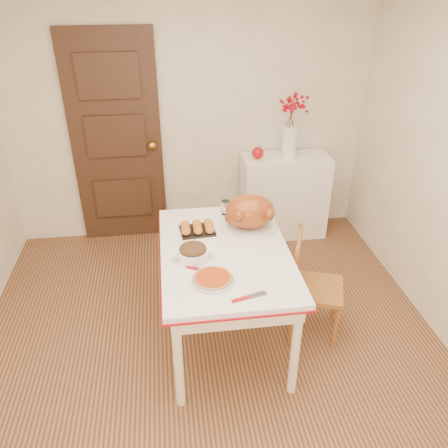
{
  "coord_description": "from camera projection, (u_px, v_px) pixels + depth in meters",
  "views": [
    {
      "loc": [
        -0.24,
        -2.26,
        2.49
      ],
      "look_at": [
        0.12,
        0.37,
        0.97
      ],
      "focal_mm": 36.03,
      "sensor_mm": 36.0,
      "label": 1
    }
  ],
  "objects": [
    {
      "name": "door_back",
      "position": [
        117.0,
        142.0,
        4.3
      ],
      "size": [
        0.85,
        0.06,
        2.06
      ],
      "primitive_type": "cube",
      "color": "black",
      "rests_on": "ground"
    },
    {
      "name": "shaker_pair",
      "position": [
        254.0,
        209.0,
        3.53
      ],
      "size": [
        0.09,
        0.05,
        0.08
      ],
      "primitive_type": null,
      "rotation": [
        0.0,
        0.0,
        0.22
      ],
      "color": "white",
      "rests_on": "kitchen_table"
    },
    {
      "name": "chair_oak",
      "position": [
        317.0,
        286.0,
        3.33
      ],
      "size": [
        0.48,
        0.48,
        0.86
      ],
      "primitive_type": null,
      "rotation": [
        0.0,
        0.0,
        1.23
      ],
      "color": "#95592A",
      "rests_on": "floor"
    },
    {
      "name": "kitchen_table",
      "position": [
        225.0,
        295.0,
        3.3
      ],
      "size": [
        0.9,
        1.32,
        0.79
      ],
      "primitive_type": null,
      "color": "white",
      "rests_on": "floor"
    },
    {
      "name": "pumpkin_pie",
      "position": [
        213.0,
        279.0,
        2.77
      ],
      "size": [
        0.29,
        0.29,
        0.05
      ],
      "primitive_type": "cylinder",
      "rotation": [
        0.0,
        0.0,
        0.17
      ],
      "color": "#A3370E",
      "rests_on": "kitchen_table"
    },
    {
      "name": "rolls_tray",
      "position": [
        197.0,
        228.0,
        3.3
      ],
      "size": [
        0.26,
        0.22,
        0.07
      ],
      "primitive_type": null,
      "rotation": [
        0.0,
        0.0,
        0.09
      ],
      "color": "orange",
      "rests_on": "kitchen_table"
    },
    {
      "name": "turkey_platter",
      "position": [
        250.0,
        213.0,
        3.28
      ],
      "size": [
        0.51,
        0.47,
        0.27
      ],
      "primitive_type": null,
      "rotation": [
        0.0,
        0.0,
        0.36
      ],
      "color": "#9D4116",
      "rests_on": "kitchen_table"
    },
    {
      "name": "sideboard",
      "position": [
        284.0,
        196.0,
        4.63
      ],
      "size": [
        0.86,
        0.38,
        0.86
      ],
      "primitive_type": "cube",
      "color": "white",
      "rests_on": "floor"
    },
    {
      "name": "apple",
      "position": [
        258.0,
        153.0,
        4.35
      ],
      "size": [
        0.12,
        0.12,
        0.12
      ],
      "primitive_type": "sphere",
      "color": "#A80D15",
      "rests_on": "sideboard"
    },
    {
      "name": "carving_knife",
      "position": [
        203.0,
        270.0,
        2.88
      ],
      "size": [
        0.24,
        0.16,
        0.01
      ],
      "primitive_type": null,
      "rotation": [
        0.0,
        0.0,
        -0.5
      ],
      "color": "silver",
      "rests_on": "kitchen_table"
    },
    {
      "name": "berry_vase",
      "position": [
        291.0,
        125.0,
        4.26
      ],
      "size": [
        0.33,
        0.33,
        0.64
      ],
      "primitive_type": null,
      "color": "white",
      "rests_on": "sideboard"
    },
    {
      "name": "floor",
      "position": [
        215.0,
        368.0,
        3.21
      ],
      "size": [
        3.5,
        4.0,
        0.0
      ],
      "primitive_type": "cube",
      "color": "#452A17",
      "rests_on": "ground"
    },
    {
      "name": "pie_server",
      "position": [
        249.0,
        297.0,
        2.65
      ],
      "size": [
        0.23,
        0.12,
        0.01
      ],
      "primitive_type": null,
      "rotation": [
        0.0,
        0.0,
        0.26
      ],
      "color": "silver",
      "rests_on": "kitchen_table"
    },
    {
      "name": "stuffing_dish",
      "position": [
        193.0,
        252.0,
        2.98
      ],
      "size": [
        0.31,
        0.26,
        0.1
      ],
      "primitive_type": null,
      "rotation": [
        0.0,
        0.0,
        -0.21
      ],
      "color": "#4D2D18",
      "rests_on": "kitchen_table"
    },
    {
      "name": "wall_back",
      "position": [
        189.0,
        115.0,
        4.3
      ],
      "size": [
        3.5,
        0.0,
        2.5
      ],
      "primitive_type": "cube",
      "color": "#EFE3CF",
      "rests_on": "ground"
    },
    {
      "name": "drinking_glass",
      "position": [
        225.0,
        207.0,
        3.53
      ],
      "size": [
        0.08,
        0.08,
        0.11
      ],
      "primitive_type": "cylinder",
      "rotation": [
        0.0,
        0.0,
        -0.2
      ],
      "color": "white",
      "rests_on": "kitchen_table"
    }
  ]
}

